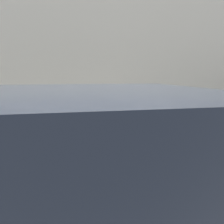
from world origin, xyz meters
The scene contains 3 objects.
sidewalk centered at (0.00, 2.20, 0.06)m, with size 24.00×2.80×0.12m.
building_facade centered at (0.00, 4.18, 2.84)m, with size 24.00×0.30×5.68m.
parking_meter centered at (0.29, 1.26, 1.14)m, with size 0.22×0.15×1.45m.
Camera 1 is at (-0.43, -1.78, 1.86)m, focal length 28.00 mm.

